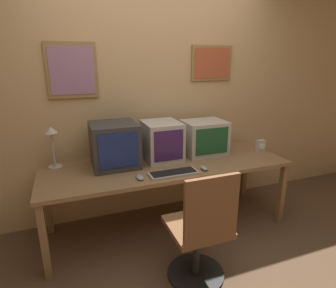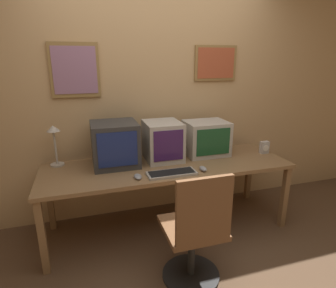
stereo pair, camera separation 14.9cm
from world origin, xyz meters
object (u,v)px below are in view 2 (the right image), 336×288
(monitor_left, at_px, (115,144))
(desk_clock, at_px, (264,147))
(keyboard_main, at_px, (172,173))
(office_chair, at_px, (195,237))
(monitor_center, at_px, (163,141))
(desk_lamp, at_px, (54,139))
(monitor_right, at_px, (206,138))
(mouse_far_corner, at_px, (138,177))
(mouse_near_keyboard, at_px, (203,169))

(monitor_left, distance_m, desk_clock, 1.60)
(keyboard_main, distance_m, office_chair, 0.61)
(monitor_center, distance_m, desk_lamp, 1.04)
(monitor_right, xyz_separation_m, desk_lamp, (-1.51, 0.11, 0.09))
(monitor_right, relative_size, desk_lamp, 1.11)
(desk_clock, xyz_separation_m, office_chair, (-1.13, -0.80, -0.36))
(keyboard_main, relative_size, desk_clock, 3.33)
(monitor_left, distance_m, office_chair, 1.15)
(monitor_center, xyz_separation_m, office_chair, (-0.02, -0.94, -0.49))
(monitor_left, bearing_deg, monitor_center, 1.53)
(monitor_right, bearing_deg, monitor_center, -177.79)
(mouse_far_corner, bearing_deg, monitor_left, 109.53)
(monitor_center, distance_m, mouse_near_keyboard, 0.52)
(keyboard_main, bearing_deg, mouse_far_corner, 178.66)
(desk_clock, bearing_deg, monitor_right, 165.25)
(monitor_center, relative_size, mouse_far_corner, 3.53)
(mouse_near_keyboard, xyz_separation_m, mouse_far_corner, (-0.61, 0.01, -0.00))
(monitor_left, bearing_deg, desk_lamp, 165.45)
(desk_clock, height_order, desk_lamp, desk_lamp)
(monitor_left, distance_m, desk_lamp, 0.57)
(monitor_left, bearing_deg, desk_clock, -4.77)
(monitor_right, height_order, desk_clock, monitor_right)
(monitor_center, bearing_deg, desk_clock, -7.47)
(keyboard_main, xyz_separation_m, office_chair, (0.02, -0.53, -0.30))
(monitor_right, bearing_deg, mouse_far_corner, -152.93)
(mouse_near_keyboard, height_order, mouse_far_corner, mouse_near_keyboard)
(monitor_center, xyz_separation_m, desk_clock, (1.11, -0.15, -0.13))
(keyboard_main, height_order, mouse_near_keyboard, mouse_near_keyboard)
(keyboard_main, xyz_separation_m, desk_clock, (1.15, 0.27, 0.05))
(mouse_near_keyboard, height_order, office_chair, office_chair)
(monitor_center, height_order, office_chair, monitor_center)
(keyboard_main, bearing_deg, desk_clock, 13.03)
(monitor_left, xyz_separation_m, desk_lamp, (-0.55, 0.14, 0.06))
(mouse_near_keyboard, distance_m, desk_clock, 0.88)
(keyboard_main, relative_size, office_chair, 0.46)
(monitor_center, xyz_separation_m, mouse_far_corner, (-0.34, -0.40, -0.18))
(monitor_left, height_order, desk_clock, monitor_left)
(mouse_far_corner, bearing_deg, monitor_center, 49.80)
(mouse_far_corner, height_order, office_chair, office_chair)
(monitor_left, relative_size, desk_clock, 3.25)
(monitor_left, distance_m, mouse_near_keyboard, 0.87)
(monitor_right, relative_size, desk_clock, 3.33)
(keyboard_main, bearing_deg, monitor_left, 138.10)
(mouse_near_keyboard, height_order, desk_clock, desk_clock)
(monitor_center, distance_m, office_chair, 1.06)
(monitor_center, bearing_deg, monitor_left, -178.47)
(keyboard_main, bearing_deg, monitor_right, 39.46)
(desk_clock, bearing_deg, monitor_left, 175.23)
(monitor_right, distance_m, office_chair, 1.19)
(monitor_left, relative_size, keyboard_main, 0.97)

